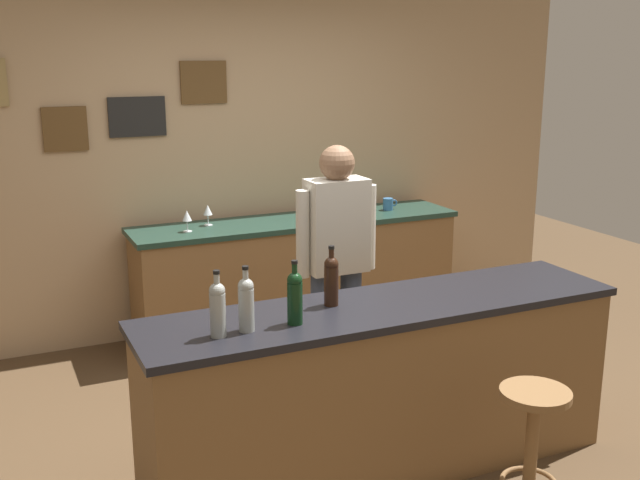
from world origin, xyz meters
The scene contains 14 objects.
ground_plane centered at (0.00, 0.00, 0.00)m, with size 10.00×10.00×0.00m, color #4C3823.
back_wall centered at (-0.01, 2.03, 1.40)m, with size 6.00×0.09×2.80m.
bar_counter centered at (0.00, -0.40, 0.46)m, with size 2.52×0.60×0.92m.
side_counter centered at (0.40, 1.65, 0.45)m, with size 2.55×0.56×0.90m.
bartender centered at (0.12, 0.40, 0.94)m, with size 0.52×0.21×1.62m.
bar_stool centered at (0.38, -1.12, 0.46)m, with size 0.32×0.32×0.68m.
wine_bottle_a centered at (-0.89, -0.48, 1.06)m, with size 0.07×0.07×0.31m.
wine_bottle_b centered at (-0.75, -0.47, 1.06)m, with size 0.07×0.07×0.31m.
wine_bottle_c centered at (-0.52, -0.48, 1.06)m, with size 0.07×0.07×0.31m.
wine_bottle_d centered at (-0.25, -0.31, 1.06)m, with size 0.07×0.07×0.31m.
wine_glass_a centered at (-0.47, 1.60, 1.01)m, with size 0.07×0.07×0.16m.
wine_glass_b centered at (-0.28, 1.73, 1.01)m, with size 0.07×0.07×0.16m.
wine_glass_c centered at (0.96, 1.73, 1.01)m, with size 0.07×0.07×0.16m.
coffee_mug centered at (1.20, 1.66, 0.95)m, with size 0.12×0.08×0.09m.
Camera 1 is at (-1.80, -3.55, 2.16)m, focal length 42.65 mm.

